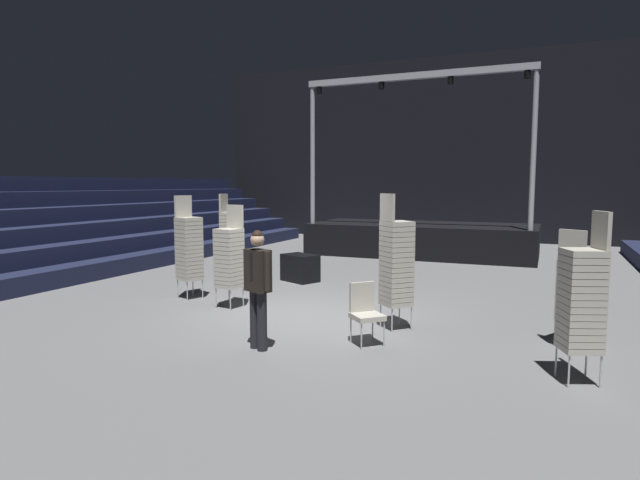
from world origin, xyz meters
name	(u,v)px	position (x,y,z in m)	size (l,w,h in m)	color
ground_plane	(311,318)	(0.00, 0.00, -0.05)	(22.00, 30.00, 0.10)	slate
arena_end_wall	(451,149)	(0.00, 15.00, 4.00)	(22.00, 0.30, 8.00)	black
bleacher_bank_left	(29,226)	(-8.75, 1.00, 1.35)	(4.50, 24.00, 2.70)	#191E38
stage_riser	(422,237)	(0.00, 9.43, 0.63)	(7.62, 3.35, 5.97)	black
man_with_tie	(258,282)	(0.13, -2.19, 1.02)	(0.56, 0.37, 1.79)	black
chair_stack_front_left	(229,257)	(-1.76, -0.05, 1.03)	(0.50, 0.50, 2.05)	#B2B5BA
chair_stack_front_right	(231,237)	(-3.38, 2.52, 1.11)	(0.49, 0.49, 2.22)	#B2B5BA
chair_stack_mid_left	(396,262)	(1.71, -0.25, 1.15)	(0.62, 0.62, 2.31)	#B2B5BA
chair_stack_mid_right	(582,298)	(4.46, -1.76, 1.07)	(0.57, 0.57, 2.14)	#B2B5BA
chair_stack_mid_centre	(189,247)	(-3.04, 0.36, 1.11)	(0.57, 0.57, 2.22)	#B2B5BA
chair_stack_rear_left	(576,288)	(4.47, -0.18, 0.90)	(0.60, 0.60, 1.79)	#B2B5BA
equipment_road_case	(300,268)	(-1.71, 3.11, 0.34)	(0.90, 0.60, 0.69)	black
loose_chair_near_man	(365,310)	(1.51, -1.28, 0.53)	(0.62, 0.62, 0.95)	#B2B5BA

